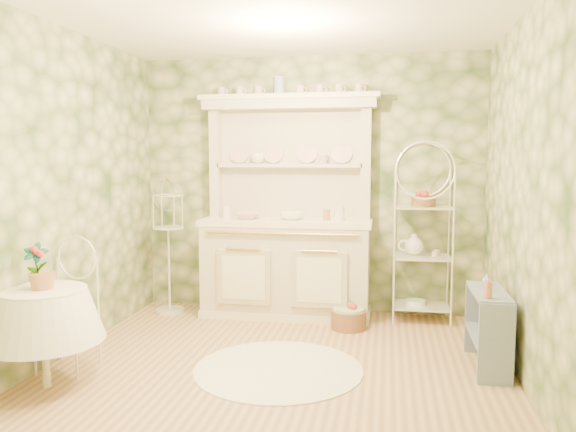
% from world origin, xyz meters
% --- Properties ---
extents(floor, '(3.60, 3.60, 0.00)m').
position_xyz_m(floor, '(0.00, 0.00, 0.00)').
color(floor, tan).
rests_on(floor, ground).
extents(ceiling, '(3.60, 3.60, 0.00)m').
position_xyz_m(ceiling, '(0.00, 0.00, 2.70)').
color(ceiling, white).
rests_on(ceiling, floor).
extents(wall_left, '(3.60, 3.60, 0.00)m').
position_xyz_m(wall_left, '(-1.80, 0.00, 1.35)').
color(wall_left, beige).
rests_on(wall_left, floor).
extents(wall_right, '(3.60, 3.60, 0.00)m').
position_xyz_m(wall_right, '(1.80, 0.00, 1.35)').
color(wall_right, beige).
rests_on(wall_right, floor).
extents(wall_back, '(3.60, 3.60, 0.00)m').
position_xyz_m(wall_back, '(0.00, 1.80, 1.35)').
color(wall_back, beige).
rests_on(wall_back, floor).
extents(wall_front, '(3.60, 3.60, 0.00)m').
position_xyz_m(wall_front, '(0.00, -1.80, 1.35)').
color(wall_front, beige).
rests_on(wall_front, floor).
extents(kitchen_dresser, '(1.87, 0.61, 2.29)m').
position_xyz_m(kitchen_dresser, '(-0.20, 1.52, 1.15)').
color(kitchen_dresser, beige).
rests_on(kitchen_dresser, floor).
extents(bakers_rack, '(0.57, 0.41, 1.82)m').
position_xyz_m(bakers_rack, '(1.18, 1.57, 0.91)').
color(bakers_rack, white).
rests_on(bakers_rack, floor).
extents(side_shelf, '(0.36, 0.75, 0.62)m').
position_xyz_m(side_shelf, '(1.61, 0.33, 0.31)').
color(side_shelf, '#7888A5').
rests_on(side_shelf, floor).
extents(round_table, '(0.70, 0.70, 0.67)m').
position_xyz_m(round_table, '(-1.56, -0.61, 0.34)').
color(round_table, white).
rests_on(round_table, floor).
extents(cafe_chair, '(0.46, 0.46, 0.92)m').
position_xyz_m(cafe_chair, '(-1.59, -0.27, 0.46)').
color(cafe_chair, white).
rests_on(cafe_chair, floor).
extents(birdcage_stand, '(0.39, 0.39, 1.46)m').
position_xyz_m(birdcage_stand, '(-1.44, 1.41, 0.73)').
color(birdcage_stand, white).
rests_on(birdcage_stand, floor).
extents(floor_basket, '(0.42, 0.42, 0.25)m').
position_xyz_m(floor_basket, '(0.47, 1.16, 0.12)').
color(floor_basket, '#8B5D3B').
rests_on(floor_basket, floor).
extents(lace_rug, '(1.50, 1.50, 0.01)m').
position_xyz_m(lace_rug, '(0.01, 0.00, 0.01)').
color(lace_rug, white).
rests_on(lace_rug, floor).
extents(bowl_floral, '(0.28, 0.28, 0.07)m').
position_xyz_m(bowl_floral, '(-0.60, 1.49, 1.02)').
color(bowl_floral, white).
rests_on(bowl_floral, kitchen_dresser).
extents(bowl_white, '(0.29, 0.29, 0.08)m').
position_xyz_m(bowl_white, '(-0.14, 1.49, 1.02)').
color(bowl_white, white).
rests_on(bowl_white, kitchen_dresser).
extents(cup_left, '(0.15, 0.15, 0.11)m').
position_xyz_m(cup_left, '(-0.54, 1.68, 1.61)').
color(cup_left, white).
rests_on(cup_left, kitchen_dresser).
extents(cup_right, '(0.12, 0.12, 0.09)m').
position_xyz_m(cup_right, '(0.16, 1.68, 1.61)').
color(cup_right, white).
rests_on(cup_right, kitchen_dresser).
extents(potted_geranium, '(0.20, 0.16, 0.33)m').
position_xyz_m(potted_geranium, '(-1.59, -0.62, 0.85)').
color(potted_geranium, '#3F7238').
rests_on(potted_geranium, round_table).
extents(bottle_amber, '(0.07, 0.07, 0.16)m').
position_xyz_m(bottle_amber, '(1.56, 0.08, 0.68)').
color(bottle_amber, '#C06B4C').
rests_on(bottle_amber, side_shelf).
extents(bottle_blue, '(0.06, 0.06, 0.10)m').
position_xyz_m(bottle_blue, '(1.58, 0.34, 0.65)').
color(bottle_blue, '#8BA7D9').
rests_on(bottle_blue, side_shelf).
extents(bottle_glass, '(0.08, 0.08, 0.09)m').
position_xyz_m(bottle_glass, '(1.62, 0.54, 0.65)').
color(bottle_glass, silver).
rests_on(bottle_glass, side_shelf).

